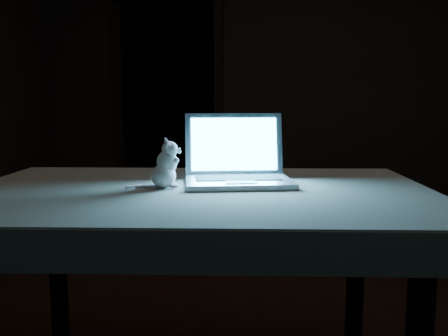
# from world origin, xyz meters

# --- Properties ---
(back_wall) EXTENTS (4.50, 0.04, 2.60)m
(back_wall) POSITION_xyz_m (0.00, 2.50, 1.30)
(back_wall) COLOR black
(back_wall) RESTS_ON ground
(doorway) EXTENTS (1.06, 0.36, 2.13)m
(doorway) POSITION_xyz_m (-1.10, 2.50, 1.06)
(doorway) COLOR black
(doorway) RESTS_ON back_wall
(table) EXTENTS (1.61, 1.13, 0.81)m
(table) POSITION_xyz_m (-0.24, -0.52, 0.41)
(table) COLOR black
(table) RESTS_ON floor
(tablecloth) EXTENTS (1.67, 1.14, 0.11)m
(tablecloth) POSITION_xyz_m (-0.34, -0.48, 0.77)
(tablecloth) COLOR #BAAC9B
(tablecloth) RESTS_ON table
(laptop) EXTENTS (0.45, 0.41, 0.26)m
(laptop) POSITION_xyz_m (-0.11, -0.41, 0.95)
(laptop) COLOR #A8A7AC
(laptop) RESTS_ON tablecloth
(plush_mouse) EXTENTS (0.13, 0.13, 0.17)m
(plush_mouse) POSITION_xyz_m (-0.37, -0.51, 0.91)
(plush_mouse) COLOR white
(plush_mouse) RESTS_ON tablecloth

